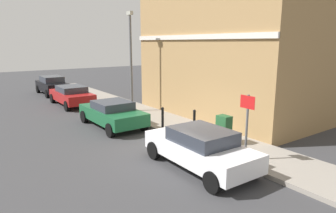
{
  "coord_description": "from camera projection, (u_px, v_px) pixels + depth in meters",
  "views": [
    {
      "loc": [
        -6.79,
        -8.84,
        4.14
      ],
      "look_at": [
        1.25,
        2.38,
        1.2
      ],
      "focal_mm": 32.11,
      "sensor_mm": 36.0,
      "label": 1
    }
  ],
  "objects": [
    {
      "name": "ground",
      "position": [
        177.0,
        151.0,
        11.76
      ],
      "size": [
        80.0,
        80.0,
        0.0
      ],
      "primitive_type": "plane",
      "color": "#38383A"
    },
    {
      "name": "sidewalk",
      "position": [
        142.0,
        113.0,
        17.64
      ],
      "size": [
        2.45,
        30.0,
        0.15
      ],
      "primitive_type": "cube",
      "color": "gray",
      "rests_on": "ground"
    },
    {
      "name": "corner_building",
      "position": [
        241.0,
        48.0,
        17.33
      ],
      "size": [
        7.6,
        10.05,
        7.68
      ],
      "color": "#9E7A4C",
      "rests_on": "ground"
    },
    {
      "name": "car_white",
      "position": [
        200.0,
        147.0,
        10.0
      ],
      "size": [
        1.94,
        4.21,
        1.37
      ],
      "rotation": [
        0.0,
        0.0,
        1.56
      ],
      "color": "silver",
      "rests_on": "ground"
    },
    {
      "name": "car_green",
      "position": [
        112.0,
        113.0,
        15.01
      ],
      "size": [
        2.01,
        4.24,
        1.31
      ],
      "rotation": [
        0.0,
        0.0,
        1.58
      ],
      "color": "#195933",
      "rests_on": "ground"
    },
    {
      "name": "car_red",
      "position": [
        72.0,
        95.0,
        20.14
      ],
      "size": [
        1.91,
        4.3,
        1.31
      ],
      "rotation": [
        0.0,
        0.0,
        1.57
      ],
      "color": "maroon",
      "rests_on": "ground"
    },
    {
      "name": "car_black",
      "position": [
        52.0,
        85.0,
        24.41
      ],
      "size": [
        1.79,
        4.07,
        1.49
      ],
      "rotation": [
        0.0,
        0.0,
        1.57
      ],
      "color": "black",
      "rests_on": "ground"
    },
    {
      "name": "utility_cabinet",
      "position": [
        224.0,
        131.0,
        12.04
      ],
      "size": [
        0.46,
        0.61,
        1.15
      ],
      "color": "#1E4C28",
      "rests_on": "sidewalk"
    },
    {
      "name": "bollard_near_cabinet",
      "position": [
        194.0,
        120.0,
        13.62
      ],
      "size": [
        0.14,
        0.14,
        1.04
      ],
      "color": "black",
      "rests_on": "sidewalk"
    },
    {
      "name": "bollard_far_kerb",
      "position": [
        163.0,
        117.0,
        14.15
      ],
      "size": [
        0.14,
        0.14,
        1.04
      ],
      "color": "black",
      "rests_on": "sidewalk"
    },
    {
      "name": "street_sign",
      "position": [
        247.0,
        118.0,
        10.12
      ],
      "size": [
        0.08,
        0.6,
        2.3
      ],
      "color": "#59595B",
      "rests_on": "sidewalk"
    },
    {
      "name": "lamppost",
      "position": [
        131.0,
        57.0,
        17.35
      ],
      "size": [
        0.2,
        0.44,
        5.72
      ],
      "color": "#59595B",
      "rests_on": "sidewalk"
    }
  ]
}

